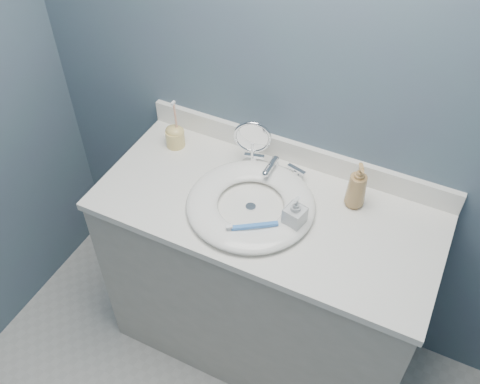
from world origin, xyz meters
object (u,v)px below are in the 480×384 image
Objects in this scene: makeup_mirror at (252,142)px; toothbrush_holder at (175,135)px; soap_bottle_amber at (357,186)px; soap_bottle_clear at (295,214)px.

makeup_mirror is 0.97× the size of toothbrush_holder.
soap_bottle_amber reaches higher than soap_bottle_clear.
makeup_mirror is at bearing 152.12° from soap_bottle_clear.
soap_bottle_amber is 1.28× the size of soap_bottle_clear.
toothbrush_holder reaches higher than soap_bottle_amber.
soap_bottle_amber is (0.41, -0.03, -0.02)m from makeup_mirror.
makeup_mirror is 0.33m from toothbrush_holder.
soap_bottle_amber is 0.25m from soap_bottle_clear.
soap_bottle_clear is at bearing -57.20° from makeup_mirror.
toothbrush_holder is (-0.32, -0.02, -0.06)m from makeup_mirror.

